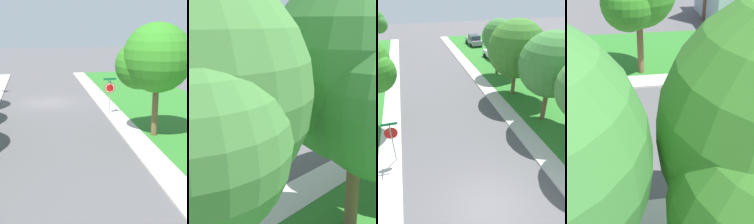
% 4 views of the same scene
% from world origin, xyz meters
% --- Properties ---
extents(ground_plane, '(120.00, 120.00, 0.00)m').
position_xyz_m(ground_plane, '(0.00, 0.00, 0.00)').
color(ground_plane, '#565456').
extents(sidewalk_east, '(1.40, 56.00, 0.10)m').
position_xyz_m(sidewalk_east, '(4.70, 12.00, 0.05)').
color(sidewalk_east, beige).
rests_on(sidewalk_east, ground).
extents(lawn_east, '(8.00, 56.00, 0.08)m').
position_xyz_m(lawn_east, '(9.40, 12.00, 0.04)').
color(lawn_east, '#2D7528').
rests_on(lawn_east, ground).
extents(sidewalk_west, '(1.40, 56.00, 0.10)m').
position_xyz_m(sidewalk_west, '(-4.70, 12.00, 0.05)').
color(sidewalk_west, beige).
rests_on(sidewalk_west, ground).
extents(stop_sign_far_corner, '(0.92, 0.92, 2.77)m').
position_xyz_m(stop_sign_far_corner, '(-4.31, 4.76, 1.89)').
color(stop_sign_far_corner, '#9E9EA3').
rests_on(stop_sign_far_corner, ground).
extents(car_grey_behind_trees, '(2.17, 4.37, 1.76)m').
position_xyz_m(car_grey_behind_trees, '(8.71, 31.88, 0.87)').
color(car_grey_behind_trees, gray).
rests_on(car_grey_behind_trees, ground).
extents(car_silver_driveway_right, '(2.45, 4.50, 1.76)m').
position_xyz_m(car_silver_driveway_right, '(9.13, 22.82, 0.87)').
color(car_silver_driveway_right, silver).
rests_on(car_silver_driveway_right, ground).
extents(tree_sidewalk_far, '(5.05, 4.70, 6.90)m').
position_xyz_m(tree_sidewalk_far, '(7.20, 6.39, 4.39)').
color(tree_sidewalk_far, brown).
rests_on(tree_sidewalk_far, ground).
extents(tree_sidewalk_mid, '(5.60, 5.21, 7.04)m').
position_xyz_m(tree_sidewalk_mid, '(6.98, 11.41, 4.27)').
color(tree_sidewalk_mid, brown).
rests_on(tree_sidewalk_mid, ground).
extents(tree_across_left, '(4.07, 3.79, 6.28)m').
position_xyz_m(tree_across_left, '(7.53, 17.27, 4.25)').
color(tree_across_left, brown).
rests_on(tree_across_left, ground).
extents(house_right_setback, '(9.44, 8.32, 4.60)m').
position_xyz_m(house_right_setback, '(15.65, 17.44, 2.38)').
color(house_right_setback, '#93A3B2').
rests_on(house_right_setback, ground).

